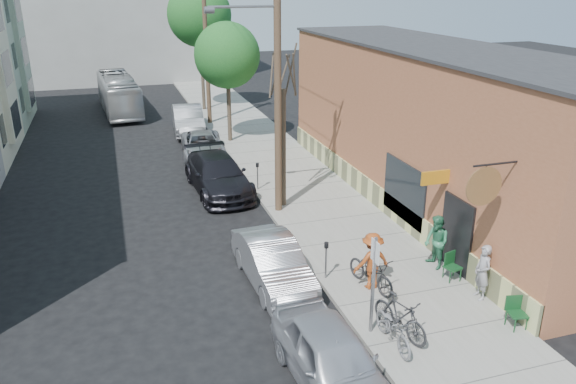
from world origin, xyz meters
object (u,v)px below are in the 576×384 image
object	(u,v)px
sign_post	(374,276)
car_4	(188,120)
patron_green	(436,242)
tree_leafy_far	(199,15)
tree_bare	(283,149)
tree_leafy_mid	(227,55)
bus	(119,94)
patio_chair_a	(453,267)
car_3	(203,145)
patron_grey	(483,272)
cyclist	(372,261)
parking_meter_near	(326,254)
parked_bike_a	(400,316)
car_2	(218,175)
car_0	(332,359)
car_1	(273,263)
parking_meter_far	(258,172)
parked_bike_b	(393,328)
patio_chair_b	(517,313)
utility_pole_near	(276,82)

from	to	relation	value
sign_post	car_4	xyz separation A→B (m)	(-1.55, 23.18, -1.00)
patron_green	tree_leafy_far	bearing A→B (deg)	-174.56
tree_bare	tree_leafy_mid	bearing A→B (deg)	90.00
sign_post	bus	size ratio (longest dim) A/B	0.29
patio_chair_a	car_3	world-z (taller)	car_3
patron_grey	cyclist	distance (m)	3.24
parking_meter_near	patio_chair_a	world-z (taller)	parking_meter_near
tree_bare	parked_bike_a	distance (m)	10.01
tree_leafy_mid	tree_leafy_far	size ratio (longest dim) A/B	0.77
sign_post	car_2	distance (m)	12.34
tree_leafy_mid	patron_grey	bearing A→B (deg)	-80.11
car_0	car_1	distance (m)	5.06
sign_post	tree_leafy_far	size ratio (longest dim) A/B	0.32
car_1	tree_leafy_far	bearing A→B (deg)	82.46
car_0	tree_leafy_mid	bearing A→B (deg)	80.97
tree_leafy_far	car_0	world-z (taller)	tree_leafy_far
car_3	patron_grey	bearing A→B (deg)	-67.54
car_0	car_2	xyz separation A→B (m)	(-0.03, 13.73, 0.05)
tree_leafy_mid	car_0	bearing A→B (deg)	-95.81
patron_green	parked_bike_a	distance (m)	4.25
tree_bare	bus	world-z (taller)	tree_bare
parking_meter_far	car_3	world-z (taller)	parking_meter_far
sign_post	parked_bike_b	size ratio (longest dim) A/B	1.51
parked_bike_a	bus	world-z (taller)	bus
sign_post	tree_leafy_mid	bearing A→B (deg)	88.72
patron_grey	car_3	distance (m)	18.07
tree_bare	bus	xyz separation A→B (m)	(-5.91, 21.15, -1.27)
bus	patron_green	bearing A→B (deg)	-76.14
patio_chair_a	tree_bare	bearing A→B (deg)	97.04
cyclist	car_1	distance (m)	3.08
car_1	car_0	bearing A→B (deg)	-93.04
car_3	car_1	bearing A→B (deg)	-85.61
tree_leafy_mid	patio_chair_a	distance (m)	19.12
tree_leafy_far	patron_green	distance (m)	27.24
patron_grey	car_3	bearing A→B (deg)	-157.06
sign_post	car_2	size ratio (longest dim) A/B	0.50
parked_bike_a	car_3	world-z (taller)	parked_bike_a
tree_bare	car_0	xyz separation A→B (m)	(-2.20, -11.00, -1.83)
patio_chair_b	car_2	world-z (taller)	car_2
car_3	bus	bearing A→B (deg)	112.07
patio_chair_a	car_2	distance (m)	11.74
sign_post	car_0	bearing A→B (deg)	-138.39
cyclist	car_1	world-z (taller)	cyclist
car_2	car_3	distance (m)	5.65
bus	car_2	bearing A→B (deg)	-82.80
sign_post	car_1	xyz separation A→B (m)	(-1.72, 3.51, -1.10)
tree_bare	parked_bike_a	size ratio (longest dim) A/B	2.53
car_0	car_4	bearing A→B (deg)	86.32
patron_grey	sign_post	bearing A→B (deg)	-76.03
patio_chair_b	utility_pole_near	bearing A→B (deg)	123.20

